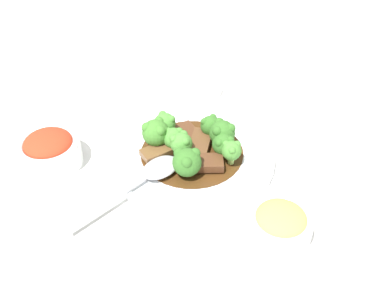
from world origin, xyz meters
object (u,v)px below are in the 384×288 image
beef_strip_2 (206,163)px  serving_spoon (154,172)px  beef_strip_0 (201,144)px  broccoli_floret_4 (223,144)px  broccoli_floret_7 (165,123)px  main_plate (192,154)px  beef_strip_4 (156,152)px  beef_strip_3 (167,165)px  broccoli_floret_2 (173,138)px  broccoli_floret_5 (232,150)px  broccoli_floret_0 (156,132)px  side_bowl_kimchi (50,150)px  sauce_dish (206,90)px  broccoli_floret_1 (222,132)px  beef_strip_1 (188,133)px  side_bowl_appetizer (280,224)px  broccoli_floret_8 (187,162)px  broccoli_floret_6 (181,143)px  broccoli_floret_3 (211,125)px

beef_strip_2 → serving_spoon: (-0.04, -0.08, -0.00)m
beef_strip_0 → broccoli_floret_4: (0.04, 0.02, 0.02)m
broccoli_floret_7 → main_plate: bearing=12.1°
beef_strip_4 → serving_spoon: bearing=-38.4°
beef_strip_3 → broccoli_floret_2: broccoli_floret_2 is taller
beef_strip_3 → beef_strip_4: bearing=174.7°
beef_strip_2 → broccoli_floret_5: (0.02, 0.04, 0.02)m
broccoli_floret_7 → beef_strip_3: bearing=-33.9°
broccoli_floret_0 → beef_strip_0: bearing=47.1°
serving_spoon → side_bowl_kimchi: 0.19m
beef_strip_4 → sauce_dish: 0.25m
main_plate → broccoli_floret_1: size_ratio=5.68×
beef_strip_1 → beef_strip_3: same height
serving_spoon → sauce_dish: 0.30m
main_plate → serving_spoon: 0.09m
broccoli_floret_2 → side_bowl_appetizer: (0.24, 0.02, -0.02)m
beef_strip_3 → broccoli_floret_0: broccoli_floret_0 is taller
broccoli_floret_2 → broccoli_floret_5: broccoli_floret_5 is taller
broccoli_floret_1 → broccoli_floret_8: size_ratio=1.05×
broccoli_floret_5 → sauce_dish: (-0.22, 0.13, -0.04)m
broccoli_floret_5 → side_bowl_kimchi: size_ratio=0.42×
broccoli_floret_6 → side_bowl_kimchi: (-0.14, -0.18, -0.02)m
beef_strip_4 → broccoli_floret_6: (0.03, 0.03, 0.02)m
beef_strip_3 → broccoli_floret_1: (0.01, 0.11, 0.03)m
broccoli_floret_6 → beef_strip_3: bearing=-77.2°
beef_strip_3 → beef_strip_4: size_ratio=0.96×
beef_strip_2 → broccoli_floret_3: bearing=134.4°
broccoli_floret_1 → broccoli_floret_8: broccoli_floret_1 is taller
broccoli_floret_2 → broccoli_floret_8: bearing=-18.4°
broccoli_floret_6 → beef_strip_4: bearing=-130.7°
broccoli_floret_0 → broccoli_floret_3: 0.10m
beef_strip_3 → broccoli_floret_2: bearing=130.5°
side_bowl_kimchi → broccoli_floret_1: bearing=56.7°
side_bowl_kimchi → side_bowl_appetizer: side_bowl_kimchi is taller
broccoli_floret_3 → broccoli_floret_8: size_ratio=0.82×
beef_strip_1 → side_bowl_kimchi: bearing=-114.9°
main_plate → beef_strip_2: bearing=-8.5°
broccoli_floret_5 → beef_strip_0: bearing=-167.8°
broccoli_floret_3 → broccoli_floret_1: bearing=-5.9°
beef_strip_0 → broccoli_floret_6: size_ratio=1.65×
main_plate → broccoli_floret_4: bearing=40.4°
main_plate → broccoli_floret_6: (-0.00, -0.02, 0.04)m
beef_strip_2 → sauce_dish: (-0.20, 0.17, -0.02)m
broccoli_floret_8 → side_bowl_kimchi: bearing=-139.3°
broccoli_floret_6 → broccoli_floret_8: 0.05m
main_plate → side_bowl_appetizer: side_bowl_appetizer is taller
beef_strip_1 → sauce_dish: bearing=128.8°
beef_strip_0 → broccoli_floret_3: size_ratio=1.93×
broccoli_floret_3 → side_bowl_appetizer: broccoli_floret_3 is taller
beef_strip_0 → broccoli_floret_4: 0.05m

